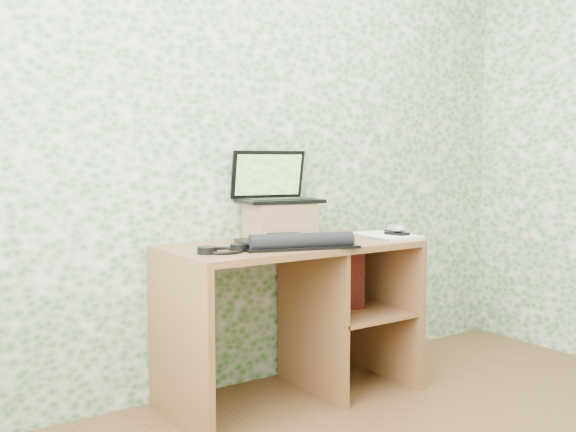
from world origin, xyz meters
TOP-DOWN VIEW (x-y plane):
  - wall_back at (0.00, 1.75)m, footprint 3.50×0.00m
  - desk at (0.08, 1.47)m, footprint 1.20×0.60m
  - riser at (0.03, 1.58)m, footprint 0.34×0.30m
  - laptop at (0.03, 1.63)m, footprint 0.42×0.33m
  - keyboard at (-0.08, 1.30)m, footprint 0.52×0.39m
  - headphones at (-0.41, 1.36)m, footprint 0.24×0.17m
  - notepad at (0.53, 1.36)m, footprint 0.26×0.35m
  - mouse at (0.55, 1.30)m, footprint 0.09×0.13m
  - pen at (0.59, 1.39)m, footprint 0.06×0.16m
  - red_box at (0.29, 1.44)m, footprint 0.26×0.12m

SIDE VIEW (x-z plane):
  - desk at x=0.08m, z-range 0.11..0.86m
  - red_box at x=0.29m, z-range 0.39..0.69m
  - notepad at x=0.53m, z-range 0.75..0.77m
  - headphones at x=-0.41m, z-range 0.75..0.78m
  - pen at x=0.59m, z-range 0.77..0.77m
  - keyboard at x=-0.08m, z-range 0.74..0.81m
  - mouse at x=0.55m, z-range 0.77..0.81m
  - riser at x=0.03m, z-range 0.75..0.93m
  - laptop at x=0.03m, z-range 0.86..1.12m
  - wall_back at x=0.00m, z-range -0.45..3.05m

